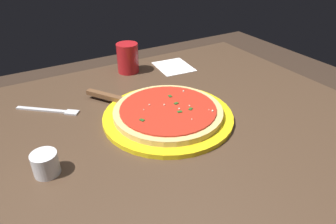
{
  "coord_description": "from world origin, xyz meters",
  "views": [
    {
      "loc": [
        -0.41,
        -0.58,
        1.2
      ],
      "look_at": [
        -0.05,
        0.03,
        0.77
      ],
      "focal_mm": 32.56,
      "sensor_mm": 36.0,
      "label": 1
    }
  ],
  "objects_px": {
    "cup_tall_drink": "(128,58)",
    "cup_small_sauce": "(45,164)",
    "serving_plate": "(168,116)",
    "napkin_folded_right": "(174,67)",
    "fork": "(51,111)",
    "pizza_server": "(117,99)",
    "pizza": "(168,111)"
  },
  "relations": [
    {
      "from": "cup_tall_drink",
      "to": "cup_small_sauce",
      "type": "bearing_deg",
      "value": -132.0
    },
    {
      "from": "cup_tall_drink",
      "to": "pizza_server",
      "type": "bearing_deg",
      "value": -121.66
    },
    {
      "from": "cup_tall_drink",
      "to": "fork",
      "type": "bearing_deg",
      "value": -154.04
    },
    {
      "from": "pizza_server",
      "to": "cup_tall_drink",
      "type": "distance_m",
      "value": 0.25
    },
    {
      "from": "pizza_server",
      "to": "cup_tall_drink",
      "type": "relative_size",
      "value": 2.0
    },
    {
      "from": "cup_small_sauce",
      "to": "fork",
      "type": "xyz_separation_m",
      "value": [
        0.06,
        0.26,
        -0.02
      ]
    },
    {
      "from": "pizza_server",
      "to": "fork",
      "type": "height_order",
      "value": "pizza_server"
    },
    {
      "from": "serving_plate",
      "to": "cup_small_sauce",
      "type": "distance_m",
      "value": 0.34
    },
    {
      "from": "napkin_folded_right",
      "to": "pizza",
      "type": "bearing_deg",
      "value": -123.55
    },
    {
      "from": "cup_tall_drink",
      "to": "serving_plate",
      "type": "bearing_deg",
      "value": -96.03
    },
    {
      "from": "pizza_server",
      "to": "napkin_folded_right",
      "type": "height_order",
      "value": "pizza_server"
    },
    {
      "from": "cup_small_sauce",
      "to": "fork",
      "type": "relative_size",
      "value": 0.35
    },
    {
      "from": "serving_plate",
      "to": "cup_tall_drink",
      "type": "xyz_separation_m",
      "value": [
        0.04,
        0.35,
        0.05
      ]
    },
    {
      "from": "serving_plate",
      "to": "fork",
      "type": "distance_m",
      "value": 0.33
    },
    {
      "from": "cup_small_sauce",
      "to": "fork",
      "type": "distance_m",
      "value": 0.27
    },
    {
      "from": "serving_plate",
      "to": "napkin_folded_right",
      "type": "height_order",
      "value": "serving_plate"
    },
    {
      "from": "pizza",
      "to": "pizza_server",
      "type": "relative_size",
      "value": 1.42
    },
    {
      "from": "pizza",
      "to": "napkin_folded_right",
      "type": "bearing_deg",
      "value": 56.45
    },
    {
      "from": "cup_tall_drink",
      "to": "cup_small_sauce",
      "type": "height_order",
      "value": "cup_tall_drink"
    },
    {
      "from": "fork",
      "to": "cup_small_sauce",
      "type": "bearing_deg",
      "value": -103.39
    },
    {
      "from": "cup_tall_drink",
      "to": "fork",
      "type": "distance_m",
      "value": 0.34
    },
    {
      "from": "serving_plate",
      "to": "pizza",
      "type": "relative_size",
      "value": 1.19
    },
    {
      "from": "serving_plate",
      "to": "fork",
      "type": "relative_size",
      "value": 2.28
    },
    {
      "from": "napkin_folded_right",
      "to": "fork",
      "type": "bearing_deg",
      "value": -167.6
    },
    {
      "from": "pizza_server",
      "to": "fork",
      "type": "xyz_separation_m",
      "value": [
        -0.18,
        0.06,
        -0.02
      ]
    },
    {
      "from": "fork",
      "to": "serving_plate",
      "type": "bearing_deg",
      "value": -36.52
    },
    {
      "from": "cup_tall_drink",
      "to": "fork",
      "type": "relative_size",
      "value": 0.67
    },
    {
      "from": "cup_tall_drink",
      "to": "napkin_folded_right",
      "type": "relative_size",
      "value": 0.72
    },
    {
      "from": "pizza_server",
      "to": "fork",
      "type": "relative_size",
      "value": 1.34
    },
    {
      "from": "fork",
      "to": "pizza_server",
      "type": "bearing_deg",
      "value": -18.56
    },
    {
      "from": "serving_plate",
      "to": "cup_tall_drink",
      "type": "height_order",
      "value": "cup_tall_drink"
    },
    {
      "from": "pizza_server",
      "to": "serving_plate",
      "type": "bearing_deg",
      "value": -56.7
    }
  ]
}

